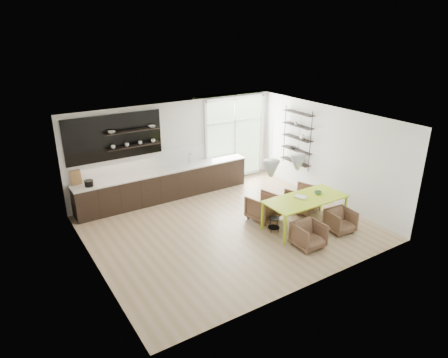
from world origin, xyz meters
TOP-DOWN VIEW (x-y plane):
  - room at (0.58, 1.10)m, footprint 7.02×6.01m
  - kitchen_run at (-0.70, 2.69)m, footprint 5.54×0.69m
  - right_shelving at (3.36, 1.17)m, footprint 0.26×1.22m
  - dining_table at (1.76, -0.99)m, footprint 2.23×1.01m
  - armchair_back_left at (1.09, -0.06)m, footprint 0.91×0.93m
  - armchair_back_right at (2.37, -0.25)m, footprint 0.99×1.00m
  - armchair_front_left at (1.11, -1.84)m, footprint 0.69×0.71m
  - armchair_front_right at (2.35, -1.71)m, footprint 0.69×0.71m
  - wire_stool at (0.90, -0.78)m, footprint 0.30×0.30m
  - table_book at (1.58, -0.92)m, footprint 0.31×0.36m
  - table_bowl at (2.24, -0.95)m, footprint 0.22×0.22m

SIDE VIEW (x-z plane):
  - wire_stool at x=0.90m, z-range 0.06..0.44m
  - armchair_front_right at x=2.35m, z-range 0.00..0.60m
  - armchair_front_left at x=1.11m, z-range 0.00..0.63m
  - armchair_back_left at x=1.09m, z-range 0.00..0.71m
  - armchair_back_right at x=2.37m, z-range 0.00..0.73m
  - kitchen_run at x=-0.70m, z-range -0.78..1.97m
  - dining_table at x=1.76m, z-range 0.35..1.17m
  - table_book at x=1.58m, z-range 0.81..0.84m
  - table_bowl at x=2.24m, z-range 0.81..0.88m
  - room at x=0.58m, z-range 0.00..2.92m
  - right_shelving at x=3.36m, z-range 0.70..2.60m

